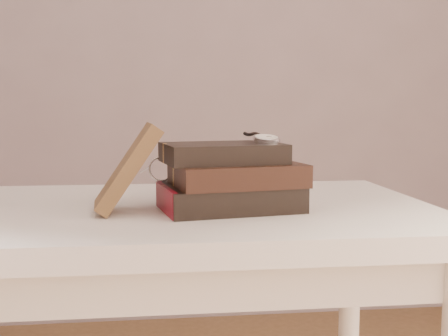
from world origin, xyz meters
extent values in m
cube|color=gray|center=(0.00, 1.75, 1.35)|extent=(3.50, 0.02, 2.70)
cube|color=silver|center=(0.00, 0.35, 0.73)|extent=(1.00, 0.60, 0.04)
cube|color=white|center=(0.00, 0.35, 0.67)|extent=(0.88, 0.49, 0.08)
cube|color=black|center=(0.11, 0.30, 0.77)|extent=(0.26, 0.20, 0.04)
cube|color=beige|center=(0.12, 0.30, 0.77)|extent=(0.25, 0.19, 0.03)
cube|color=gold|center=(0.00, 0.30, 0.77)|extent=(0.01, 0.01, 0.05)
cube|color=maroon|center=(0.00, 0.28, 0.77)|extent=(0.04, 0.15, 0.05)
cube|color=black|center=(0.13, 0.29, 0.81)|extent=(0.25, 0.19, 0.04)
cube|color=beige|center=(0.13, 0.29, 0.81)|extent=(0.24, 0.18, 0.03)
cube|color=gold|center=(0.02, 0.29, 0.81)|extent=(0.01, 0.01, 0.04)
cube|color=black|center=(0.10, 0.30, 0.85)|extent=(0.23, 0.18, 0.03)
cube|color=beige|center=(0.11, 0.30, 0.85)|extent=(0.22, 0.16, 0.03)
cube|color=gold|center=(0.00, 0.31, 0.85)|extent=(0.01, 0.01, 0.04)
cube|color=#46301B|center=(-0.06, 0.29, 0.83)|extent=(0.13, 0.12, 0.16)
cylinder|color=silver|center=(0.18, 0.29, 0.88)|extent=(0.06, 0.06, 0.02)
cylinder|color=white|center=(0.18, 0.29, 0.88)|extent=(0.05, 0.05, 0.01)
torus|color=silver|center=(0.18, 0.29, 0.88)|extent=(0.05, 0.05, 0.01)
cylinder|color=silver|center=(0.18, 0.32, 0.88)|extent=(0.01, 0.01, 0.01)
cube|color=black|center=(0.18, 0.30, 0.88)|extent=(0.00, 0.01, 0.00)
cube|color=black|center=(0.19, 0.29, 0.88)|extent=(0.01, 0.00, 0.00)
sphere|color=black|center=(0.18, 0.33, 0.88)|extent=(0.01, 0.01, 0.01)
sphere|color=black|center=(0.17, 0.34, 0.88)|extent=(0.01, 0.01, 0.01)
sphere|color=black|center=(0.17, 0.35, 0.88)|extent=(0.01, 0.01, 0.01)
sphere|color=black|center=(0.17, 0.35, 0.88)|extent=(0.01, 0.01, 0.01)
sphere|color=black|center=(0.17, 0.36, 0.88)|extent=(0.01, 0.01, 0.01)
sphere|color=black|center=(0.17, 0.37, 0.88)|extent=(0.01, 0.01, 0.01)
sphere|color=black|center=(0.17, 0.38, 0.88)|extent=(0.01, 0.01, 0.01)
sphere|color=black|center=(0.16, 0.39, 0.88)|extent=(0.01, 0.01, 0.01)
sphere|color=black|center=(0.16, 0.40, 0.88)|extent=(0.01, 0.01, 0.01)
sphere|color=black|center=(0.16, 0.41, 0.88)|extent=(0.01, 0.01, 0.01)
sphere|color=black|center=(0.16, 0.41, 0.88)|extent=(0.01, 0.01, 0.01)
torus|color=silver|center=(-0.01, 0.35, 0.82)|extent=(0.05, 0.02, 0.05)
torus|color=silver|center=(0.04, 0.36, 0.82)|extent=(0.05, 0.02, 0.05)
cylinder|color=silver|center=(0.02, 0.35, 0.82)|extent=(0.01, 0.01, 0.00)
cylinder|color=silver|center=(-0.04, 0.40, 0.81)|extent=(0.02, 0.11, 0.03)
cylinder|color=silver|center=(0.06, 0.42, 0.81)|extent=(0.02, 0.11, 0.03)
camera|label=1|loc=(-0.02, -0.72, 0.94)|focal=46.27mm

